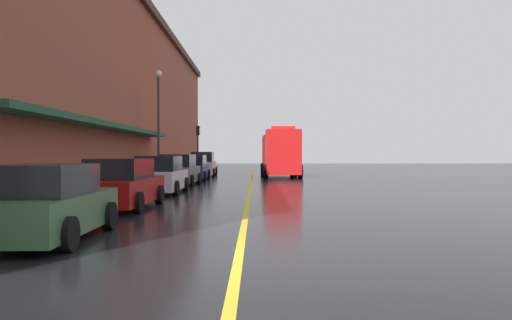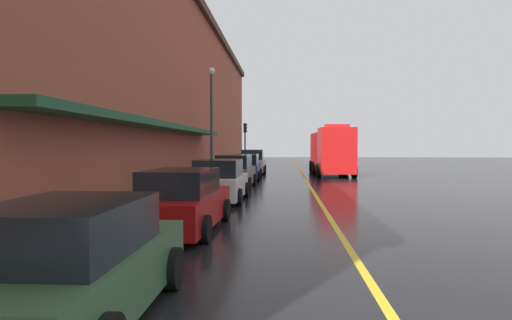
% 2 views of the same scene
% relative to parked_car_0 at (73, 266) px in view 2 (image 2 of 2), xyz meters
% --- Properties ---
extents(ground_plane, '(112.00, 112.00, 0.00)m').
position_rel_parked_car_0_xyz_m(ground_plane, '(3.96, 23.23, -0.73)').
color(ground_plane, black).
extents(sidewalk_left, '(2.40, 70.00, 0.15)m').
position_rel_parked_car_0_xyz_m(sidewalk_left, '(-2.24, 23.23, -0.65)').
color(sidewalk_left, gray).
rests_on(sidewalk_left, ground).
extents(lane_center_stripe, '(0.16, 70.00, 0.01)m').
position_rel_parked_car_0_xyz_m(lane_center_stripe, '(3.96, 23.23, -0.72)').
color(lane_center_stripe, gold).
rests_on(lane_center_stripe, ground).
extents(brick_building_left, '(13.34, 64.00, 12.50)m').
position_rel_parked_car_0_xyz_m(brick_building_left, '(-9.52, 22.22, 5.53)').
color(brick_building_left, brown).
rests_on(brick_building_left, ground).
extents(parked_car_0, '(2.05, 4.13, 1.54)m').
position_rel_parked_car_0_xyz_m(parked_car_0, '(0.00, 0.00, 0.00)').
color(parked_car_0, '#2D5133').
rests_on(parked_car_0, ground).
extents(parked_car_1, '(2.06, 4.54, 1.60)m').
position_rel_parked_car_0_xyz_m(parked_car_1, '(-0.06, 5.77, 0.03)').
color(parked_car_1, maroon).
rests_on(parked_car_1, ground).
extents(parked_car_2, '(2.10, 4.29, 1.66)m').
position_rel_parked_car_0_xyz_m(parked_car_2, '(-0.01, 11.70, 0.05)').
color(parked_car_2, silver).
rests_on(parked_car_2, ground).
extents(parked_car_3, '(2.15, 4.21, 1.72)m').
position_rel_parked_car_0_xyz_m(parked_car_3, '(-0.08, 17.34, 0.08)').
color(parked_car_3, '#595B60').
rests_on(parked_car_3, ground).
extents(parked_car_4, '(1.98, 4.73, 1.67)m').
position_rel_parked_car_0_xyz_m(parked_car_4, '(0.05, 22.69, 0.06)').
color(parked_car_4, navy).
rests_on(parked_car_4, ground).
extents(parked_car_5, '(2.10, 4.69, 1.91)m').
position_rel_parked_car_0_xyz_m(parked_car_5, '(0.05, 28.59, 0.16)').
color(parked_car_5, silver).
rests_on(parked_car_5, ground).
extents(fire_truck, '(2.92, 7.92, 3.70)m').
position_rel_parked_car_0_xyz_m(fire_truck, '(6.10, 27.19, 1.03)').
color(fire_truck, red).
rests_on(fire_truck, ground).
extents(parking_meter_0, '(0.14, 0.18, 1.33)m').
position_rel_parked_car_0_xyz_m(parking_meter_0, '(-1.39, 29.52, 0.33)').
color(parking_meter_0, '#4C4C51').
rests_on(parking_meter_0, sidewalk_left).
extents(parking_meter_1, '(0.14, 0.18, 1.33)m').
position_rel_parked_car_0_xyz_m(parking_meter_1, '(-1.39, 16.24, 0.33)').
color(parking_meter_1, '#4C4C51').
rests_on(parking_meter_1, sidewalk_left).
extents(parking_meter_2, '(0.14, 0.18, 1.33)m').
position_rel_parked_car_0_xyz_m(parking_meter_2, '(-1.39, 17.20, 0.33)').
color(parking_meter_2, '#4C4C51').
rests_on(parking_meter_2, sidewalk_left).
extents(street_lamp_left, '(0.44, 0.44, 6.94)m').
position_rel_parked_car_0_xyz_m(street_lamp_left, '(-1.99, 21.19, 3.67)').
color(street_lamp_left, '#33383D').
rests_on(street_lamp_left, sidewalk_left).
extents(traffic_light_near, '(0.38, 0.36, 4.30)m').
position_rel_parked_car_0_xyz_m(traffic_light_near, '(-1.33, 36.67, 2.43)').
color(traffic_light_near, '#232326').
rests_on(traffic_light_near, sidewalk_left).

